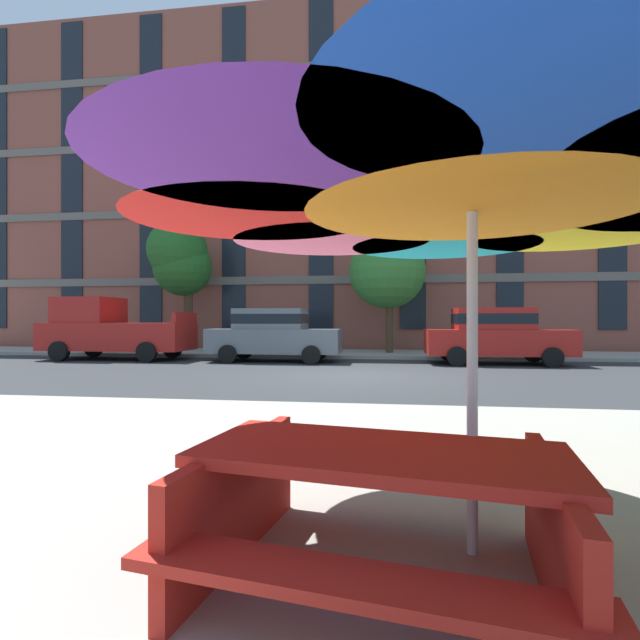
% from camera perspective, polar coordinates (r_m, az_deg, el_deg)
% --- Properties ---
extents(ground_plane, '(120.00, 120.00, 0.00)m').
position_cam_1_polar(ground_plane, '(11.75, 4.14, -6.84)').
color(ground_plane, '#2D3033').
extents(sidewalk_near_patio, '(56.00, 9.00, 0.12)m').
position_cam_1_polar(sidewalk_near_patio, '(3.06, -7.74, -26.05)').
color(sidewalk_near_patio, '#9E998E').
rests_on(sidewalk_near_patio, ground).
extents(sidewalk_far, '(56.00, 3.60, 0.12)m').
position_cam_1_polar(sidewalk_far, '(18.51, 5.46, -4.15)').
color(sidewalk_far, '#9E998E').
rests_on(sidewalk_far, ground).
extents(apartment_building, '(40.48, 12.08, 16.00)m').
position_cam_1_polar(apartment_building, '(27.45, 6.16, 13.92)').
color(apartment_building, '#934C3D').
rests_on(apartment_building, ground).
extents(pickup_red, '(5.10, 2.12, 2.20)m').
position_cam_1_polar(pickup_red, '(18.07, -24.12, -1.18)').
color(pickup_red, '#B21E19').
rests_on(pickup_red, ground).
extents(sedan_gray, '(4.40, 1.98, 1.78)m').
position_cam_1_polar(sedan_gray, '(15.78, -5.68, -1.63)').
color(sedan_gray, slate).
rests_on(sedan_gray, ground).
extents(sedan_red, '(4.40, 1.98, 1.78)m').
position_cam_1_polar(sedan_red, '(15.75, 20.67, -1.64)').
color(sedan_red, '#B21E19').
rests_on(sedan_red, ground).
extents(street_tree_left, '(2.65, 2.66, 5.64)m').
position_cam_1_polar(street_tree_left, '(20.82, -16.86, 7.44)').
color(street_tree_left, '#4C3823').
rests_on(street_tree_left, ground).
extents(street_tree_middle, '(3.02, 3.05, 4.86)m').
position_cam_1_polar(street_tree_middle, '(18.73, 8.36, 5.84)').
color(street_tree_middle, '#4C3823').
rests_on(street_tree_middle, ground).
extents(patio_umbrella, '(3.96, 3.96, 2.46)m').
position_cam_1_polar(patio_umbrella, '(2.81, 18.16, 16.41)').
color(patio_umbrella, silver).
rests_on(patio_umbrella, ground).
extents(picnic_table, '(2.02, 1.79, 0.77)m').
position_cam_1_polar(picnic_table, '(2.49, 7.40, -21.59)').
color(picnic_table, red).
rests_on(picnic_table, ground).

